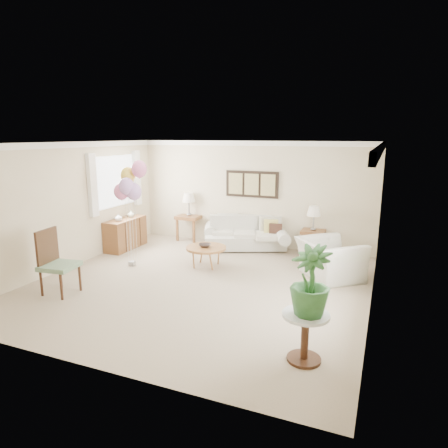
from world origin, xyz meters
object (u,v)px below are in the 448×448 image
sofa (246,236)px  balloon_cluster (130,183)px  coffee_table (206,248)px  accent_chair (55,261)px  armchair (330,259)px

sofa → balloon_cluster: 3.18m
coffee_table → accent_chair: bearing=-128.3°
coffee_table → armchair: (2.51, 0.31, -0.02)m
sofa → armchair: (2.20, -1.35, 0.06)m
balloon_cluster → armchair: bearing=12.2°
sofa → accent_chair: accent_chair is taller
coffee_table → balloon_cluster: 2.07m
armchair → accent_chair: (-4.34, -2.62, 0.22)m
armchair → balloon_cluster: size_ratio=0.51×
sofa → coffee_table: 1.69m
sofa → armchair: 2.58m
accent_chair → balloon_cluster: 2.15m
armchair → accent_chair: 5.07m
balloon_cluster → coffee_table: bearing=20.7°
sofa → balloon_cluster: (-1.76, -2.21, 1.45)m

